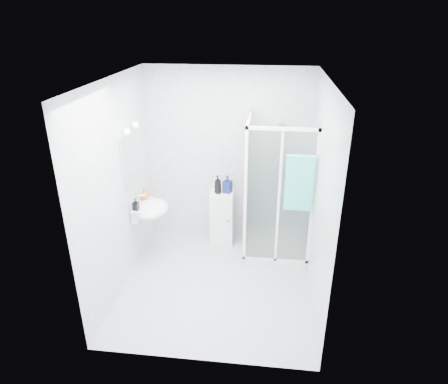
# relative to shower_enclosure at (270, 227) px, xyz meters

# --- Properties ---
(room) EXTENTS (2.40, 2.60, 2.60)m
(room) POSITION_rel_shower_enclosure_xyz_m (-0.67, -0.77, 0.85)
(room) COLOR white
(room) RESTS_ON ground
(shower_enclosure) EXTENTS (0.90, 0.95, 2.00)m
(shower_enclosure) POSITION_rel_shower_enclosure_xyz_m (0.00, 0.00, 0.00)
(shower_enclosure) COLOR silver
(shower_enclosure) RESTS_ON ground
(wall_basin) EXTENTS (0.46, 0.56, 0.35)m
(wall_basin) POSITION_rel_shower_enclosure_xyz_m (-1.66, -0.32, 0.35)
(wall_basin) COLOR silver
(wall_basin) RESTS_ON ground
(mirror) EXTENTS (0.02, 0.60, 0.70)m
(mirror) POSITION_rel_shower_enclosure_xyz_m (-1.85, -0.32, 1.05)
(mirror) COLOR white
(mirror) RESTS_ON room
(vanity_lights) EXTENTS (0.10, 0.40, 0.08)m
(vanity_lights) POSITION_rel_shower_enclosure_xyz_m (-1.80, -0.32, 1.47)
(vanity_lights) COLOR silver
(vanity_lights) RESTS_ON room
(wall_hooks) EXTENTS (0.23, 0.06, 0.03)m
(wall_hooks) POSITION_rel_shower_enclosure_xyz_m (-0.92, 0.49, 1.17)
(wall_hooks) COLOR silver
(wall_hooks) RESTS_ON room
(storage_cabinet) EXTENTS (0.35, 0.37, 0.82)m
(storage_cabinet) POSITION_rel_shower_enclosure_xyz_m (-0.73, 0.27, -0.04)
(storage_cabinet) COLOR white
(storage_cabinet) RESTS_ON ground
(hand_towel) EXTENTS (0.35, 0.05, 0.74)m
(hand_towel) POSITION_rel_shower_enclosure_xyz_m (0.32, -0.40, 0.89)
(hand_towel) COLOR #35C9B4
(hand_towel) RESTS_ON shower_enclosure
(shampoo_bottle_a) EXTENTS (0.13, 0.14, 0.28)m
(shampoo_bottle_a) POSITION_rel_shower_enclosure_xyz_m (-0.79, 0.26, 0.51)
(shampoo_bottle_a) COLOR black
(shampoo_bottle_a) RESTS_ON storage_cabinet
(shampoo_bottle_b) EXTENTS (0.15, 0.15, 0.26)m
(shampoo_bottle_b) POSITION_rel_shower_enclosure_xyz_m (-0.65, 0.31, 0.50)
(shampoo_bottle_b) COLOR navy
(shampoo_bottle_b) RESTS_ON storage_cabinet
(soap_dispenser_orange) EXTENTS (0.16, 0.16, 0.16)m
(soap_dispenser_orange) POSITION_rel_shower_enclosure_xyz_m (-1.76, -0.16, 0.50)
(soap_dispenser_orange) COLOR #CD5B18
(soap_dispenser_orange) RESTS_ON wall_basin
(soap_dispenser_black) EXTENTS (0.08, 0.08, 0.16)m
(soap_dispenser_black) POSITION_rel_shower_enclosure_xyz_m (-1.78, -0.49, 0.50)
(soap_dispenser_black) COLOR black
(soap_dispenser_black) RESTS_ON wall_basin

